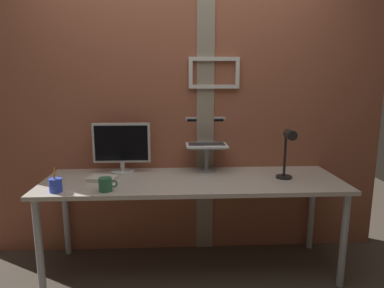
{
  "coord_description": "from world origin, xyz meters",
  "views": [
    {
      "loc": [
        -0.04,
        -2.41,
        1.46
      ],
      "look_at": [
        0.09,
        0.1,
        0.98
      ],
      "focal_mm": 31.38,
      "sensor_mm": 36.0,
      "label": 1
    }
  ],
  "objects_px": {
    "monitor": "(122,145)",
    "laptop": "(206,137)",
    "pen_cup": "(56,185)",
    "desk_lamp": "(288,149)",
    "coffee_mug": "(106,184)"
  },
  "relations": [
    {
      "from": "monitor",
      "to": "laptop",
      "type": "distance_m",
      "value": 0.68
    },
    {
      "from": "monitor",
      "to": "desk_lamp",
      "type": "xyz_separation_m",
      "value": [
        1.25,
        -0.27,
        0.01
      ]
    },
    {
      "from": "monitor",
      "to": "laptop",
      "type": "relative_size",
      "value": 1.37
    },
    {
      "from": "pen_cup",
      "to": "coffee_mug",
      "type": "distance_m",
      "value": 0.33
    },
    {
      "from": "desk_lamp",
      "to": "coffee_mug",
      "type": "height_order",
      "value": "desk_lamp"
    },
    {
      "from": "laptop",
      "to": "coffee_mug",
      "type": "distance_m",
      "value": 0.93
    },
    {
      "from": "monitor",
      "to": "pen_cup",
      "type": "height_order",
      "value": "monitor"
    },
    {
      "from": "laptop",
      "to": "coffee_mug",
      "type": "height_order",
      "value": "laptop"
    },
    {
      "from": "monitor",
      "to": "desk_lamp",
      "type": "height_order",
      "value": "monitor"
    },
    {
      "from": "coffee_mug",
      "to": "desk_lamp",
      "type": "bearing_deg",
      "value": 8.35
    },
    {
      "from": "monitor",
      "to": "laptop",
      "type": "height_order",
      "value": "laptop"
    },
    {
      "from": "desk_lamp",
      "to": "coffee_mug",
      "type": "bearing_deg",
      "value": -171.65
    },
    {
      "from": "laptop",
      "to": "desk_lamp",
      "type": "xyz_separation_m",
      "value": [
        0.57,
        -0.35,
        -0.03
      ]
    },
    {
      "from": "laptop",
      "to": "pen_cup",
      "type": "relative_size",
      "value": 1.94
    },
    {
      "from": "monitor",
      "to": "pen_cup",
      "type": "distance_m",
      "value": 0.62
    }
  ]
}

